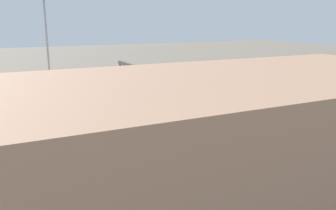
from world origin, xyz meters
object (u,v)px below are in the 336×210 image
at_px(train_on_track_3, 195,98).
at_px(maintenance_shed, 185,164).
at_px(light_mast_0, 46,33).
at_px(train_on_track_2, 42,108).
at_px(train_on_track_6, 191,121).
at_px(train_on_track_4, 231,97).
at_px(signal_gantry, 149,75).
at_px(train_on_track_5, 128,120).
at_px(train_on_track_1, 219,83).
at_px(train_on_track_0, 122,90).

relative_size(train_on_track_3, maintenance_shed, 1.71).
bearing_deg(light_mast_0, train_on_track_2, 74.21).
height_order(train_on_track_6, light_mast_0, light_mast_0).
bearing_deg(train_on_track_4, train_on_track_2, -15.41).
bearing_deg(signal_gantry, train_on_track_2, -14.14).
bearing_deg(train_on_track_6, train_on_track_5, -28.56).
bearing_deg(maintenance_shed, train_on_track_3, -122.05).
bearing_deg(maintenance_shed, train_on_track_1, -127.44).
height_order(train_on_track_5, train_on_track_1, train_on_track_1).
bearing_deg(train_on_track_5, train_on_track_3, -152.07).
height_order(train_on_track_1, signal_gantry, signal_gantry).
xyz_separation_m(train_on_track_5, train_on_track_3, (-18.86, -10.00, 0.05)).
distance_m(train_on_track_0, train_on_track_2, 21.78).
bearing_deg(light_mast_0, maintenance_shed, 91.49).
distance_m(train_on_track_2, signal_gantry, 21.19).
height_order(train_on_track_0, maintenance_shed, maintenance_shed).
bearing_deg(train_on_track_1, train_on_track_2, 6.53).
height_order(train_on_track_5, signal_gantry, signal_gantry).
distance_m(train_on_track_4, train_on_track_1, 16.74).
height_order(train_on_track_3, train_on_track_2, train_on_track_2).
bearing_deg(train_on_track_1, light_mast_0, -11.28).
xyz_separation_m(train_on_track_6, signal_gantry, (0.90, -15.00, 5.64)).
height_order(train_on_track_6, train_on_track_1, train_on_track_1).
distance_m(train_on_track_2, maintenance_shed, 45.86).
bearing_deg(train_on_track_2, train_on_track_6, 136.06).
height_order(train_on_track_3, light_mast_0, light_mast_0).
distance_m(train_on_track_5, train_on_track_1, 37.86).
relative_size(train_on_track_0, train_on_track_5, 1.34).
bearing_deg(train_on_track_5, signal_gantry, -129.63).
bearing_deg(signal_gantry, light_mast_0, -48.03).
distance_m(train_on_track_6, train_on_track_0, 30.03).
distance_m(train_on_track_3, train_on_track_4, 7.71).
xyz_separation_m(train_on_track_5, train_on_track_1, (-32.14, -20.00, 0.59)).
bearing_deg(signal_gantry, train_on_track_6, 93.45).
xyz_separation_m(train_on_track_0, train_on_track_5, (7.78, 25.00, 0.00)).
bearing_deg(maintenance_shed, train_on_track_6, -121.58).
bearing_deg(train_on_track_0, train_on_track_5, 72.72).
xyz_separation_m(train_on_track_3, train_on_track_2, (30.43, -5.00, 0.09)).
bearing_deg(maintenance_shed, train_on_track_2, -83.47).
relative_size(train_on_track_6, train_on_track_4, 2.54).
bearing_deg(train_on_track_0, light_mast_0, -10.79).
bearing_deg(train_on_track_0, maintenance_shed, 75.64).
height_order(train_on_track_6, train_on_track_3, train_on_track_3).
distance_m(train_on_track_4, signal_gantry, 17.90).
height_order(train_on_track_4, train_on_track_1, same).
height_order(train_on_track_5, train_on_track_3, train_on_track_3).
bearing_deg(light_mast_0, train_on_track_4, 144.82).
distance_m(train_on_track_0, train_on_track_4, 26.21).
bearing_deg(train_on_track_5, train_on_track_1, -148.11).
height_order(train_on_track_2, light_mast_0, light_mast_0).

